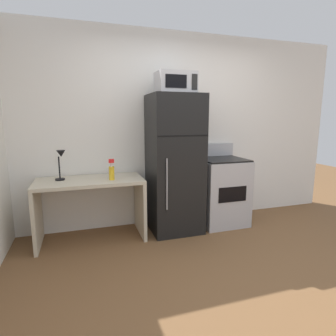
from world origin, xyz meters
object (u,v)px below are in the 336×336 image
object	(u,v)px
refrigerator	(174,164)
desk_lamp	(61,160)
desk	(91,197)
spray_bottle	(112,172)
microwave	(175,83)
oven_range	(221,191)

from	to	relation	value
refrigerator	desk_lamp	bearing A→B (deg)	177.19
desk	desk_lamp	xyz separation A→B (m)	(-0.31, 0.06, 0.46)
desk_lamp	spray_bottle	xyz separation A→B (m)	(0.56, -0.16, -0.14)
desk	microwave	size ratio (longest dim) A/B	2.71
oven_range	desk	bearing A→B (deg)	-179.87
desk	refrigerator	xyz separation A→B (m)	(1.06, -0.01, 0.35)
spray_bottle	microwave	xyz separation A→B (m)	(0.81, 0.07, 1.04)
desk_lamp	spray_bottle	distance (m)	0.60
microwave	refrigerator	bearing A→B (deg)	90.32
spray_bottle	microwave	size ratio (longest dim) A/B	0.54
desk	microwave	world-z (taller)	microwave
oven_range	refrigerator	bearing A→B (deg)	-178.78
desk_lamp	refrigerator	distance (m)	1.38
desk	desk_lamp	bearing A→B (deg)	169.70
oven_range	microwave	bearing A→B (deg)	-177.05
desk	oven_range	xyz separation A→B (m)	(1.76, 0.00, -0.06)
refrigerator	microwave	size ratio (longest dim) A/B	3.82
refrigerator	spray_bottle	bearing A→B (deg)	-173.29
desk	desk_lamp	distance (m)	0.56
oven_range	desk_lamp	bearing A→B (deg)	178.54
desk	refrigerator	world-z (taller)	refrigerator
desk_lamp	spray_bottle	size ratio (longest dim) A/B	1.42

